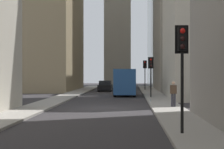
{
  "coord_description": "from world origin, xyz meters",
  "views": [
    {
      "loc": [
        -27.38,
        -1.99,
        2.44
      ],
      "look_at": [
        16.07,
        0.03,
        2.28
      ],
      "focal_mm": 64.01,
      "sensor_mm": 36.0,
      "label": 1
    }
  ],
  "objects": [
    {
      "name": "traffic_light_foreground",
      "position": [
        -12.01,
        -3.96,
        3.19
      ],
      "size": [
        0.43,
        0.52,
        4.15
      ],
      "color": "black",
      "rests_on": "sidewalk_left"
    },
    {
      "name": "sedan_black",
      "position": [
        26.02,
        1.4,
        0.66
      ],
      "size": [
        4.3,
        1.78,
        1.42
      ],
      "color": "black",
      "rests_on": "ground_plane"
    },
    {
      "name": "building_left_far",
      "position": [
        29.01,
        -10.59,
        11.07
      ],
      "size": [
        15.38,
        10.5,
        22.11
      ],
      "color": "gray",
      "rests_on": "ground_plane"
    },
    {
      "name": "sidewalk_right",
      "position": [
        0.0,
        4.5,
        0.07
      ],
      "size": [
        90.0,
        2.2,
        0.14
      ],
      "primitive_type": "cube",
      "color": "gray",
      "rests_on": "ground_plane"
    },
    {
      "name": "traffic_light_midblock",
      "position": [
        27.79,
        -3.98,
        3.11
      ],
      "size": [
        0.43,
        0.52,
        4.05
      ],
      "color": "black",
      "rests_on": "sidewalk_left"
    },
    {
      "name": "sidewalk_left",
      "position": [
        0.0,
        -4.5,
        0.07
      ],
      "size": [
        90.0,
        2.2,
        0.14
      ],
      "primitive_type": "cube",
      "color": "gray",
      "rests_on": "ground_plane"
    },
    {
      "name": "pedestrian",
      "position": [
        -0.01,
        -4.91,
        1.09
      ],
      "size": [
        0.26,
        0.44,
        1.73
      ],
      "color": "#33333D",
      "rests_on": "sidewalk_left"
    },
    {
      "name": "traffic_light_far_junction",
      "position": [
        10.82,
        -3.93,
        2.95
      ],
      "size": [
        0.43,
        0.52,
        3.83
      ],
      "color": "black",
      "rests_on": "sidewalk_left"
    },
    {
      "name": "delivery_truck",
      "position": [
        15.21,
        -1.4,
        1.46
      ],
      "size": [
        6.46,
        2.25,
        2.84
      ],
      "color": "#285699",
      "rests_on": "ground_plane"
    },
    {
      "name": "discarded_bottle",
      "position": [
        4.69,
        -3.59,
        0.25
      ],
      "size": [
        0.07,
        0.07,
        0.27
      ],
      "color": "#999EA3",
      "rests_on": "sidewalk_left"
    },
    {
      "name": "ground_plane",
      "position": [
        0.0,
        0.0,
        0.0
      ],
      "size": [
        135.0,
        135.0,
        0.0
      ],
      "primitive_type": "plane",
      "color": "#302D30"
    }
  ]
}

